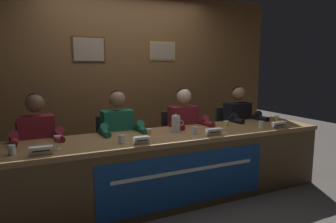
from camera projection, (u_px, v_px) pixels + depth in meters
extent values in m
plane|color=#4C4742|center=(168.00, 198.00, 3.47)|extent=(12.00, 12.00, 0.00)
cube|color=brown|center=(127.00, 79.00, 4.55)|extent=(5.02, 0.12, 2.60)
cube|color=#4C3319|center=(89.00, 49.00, 4.19)|extent=(0.45, 0.02, 0.35)
cube|color=gray|center=(89.00, 49.00, 4.18)|extent=(0.41, 0.01, 0.31)
cube|color=tan|center=(162.00, 51.00, 4.67)|extent=(0.43, 0.02, 0.29)
cube|color=gray|center=(163.00, 51.00, 4.66)|extent=(0.39, 0.01, 0.25)
cube|color=olive|center=(168.00, 136.00, 3.36)|extent=(3.82, 0.78, 0.05)
cube|color=brown|center=(184.00, 180.00, 3.08)|extent=(3.76, 0.04, 0.70)
cube|color=brown|center=(288.00, 149.00, 4.21)|extent=(0.08, 0.70, 0.70)
cube|color=#19478C|center=(188.00, 180.00, 3.08)|extent=(1.88, 0.01, 0.55)
cube|color=white|center=(188.00, 171.00, 3.06)|extent=(1.60, 0.00, 0.04)
cylinder|color=black|center=(41.00, 202.00, 3.34)|extent=(0.44, 0.44, 0.02)
cylinder|color=black|center=(40.00, 184.00, 3.31)|extent=(0.05, 0.05, 0.40)
cube|color=#232328|center=(39.00, 165.00, 3.27)|extent=(0.44, 0.44, 0.03)
cube|color=#232328|center=(36.00, 140.00, 3.42)|extent=(0.40, 0.05, 0.44)
cylinder|color=black|center=(31.00, 198.00, 2.95)|extent=(0.10, 0.10, 0.45)
cylinder|color=black|center=(52.00, 194.00, 3.04)|extent=(0.10, 0.10, 0.45)
cylinder|color=black|center=(28.00, 166.00, 3.04)|extent=(0.13, 0.34, 0.13)
cylinder|color=black|center=(50.00, 163.00, 3.13)|extent=(0.13, 0.34, 0.13)
cube|color=maroon|center=(37.00, 138.00, 3.20)|extent=(0.36, 0.20, 0.48)
sphere|color=brown|center=(35.00, 103.00, 3.13)|extent=(0.19, 0.19, 0.19)
sphere|color=black|center=(34.00, 101.00, 3.14)|extent=(0.17, 0.17, 0.17)
cylinder|color=maroon|center=(14.00, 140.00, 3.02)|extent=(0.09, 0.30, 0.25)
cylinder|color=maroon|center=(59.00, 136.00, 3.20)|extent=(0.09, 0.30, 0.25)
cylinder|color=maroon|center=(14.00, 142.00, 2.88)|extent=(0.07, 0.24, 0.07)
cylinder|color=maroon|center=(60.00, 137.00, 3.05)|extent=(0.07, 0.24, 0.07)
cube|color=white|center=(41.00, 151.00, 2.52)|extent=(0.19, 0.03, 0.08)
cube|color=white|center=(41.00, 150.00, 2.55)|extent=(0.19, 0.03, 0.08)
cube|color=black|center=(41.00, 151.00, 2.52)|extent=(0.14, 0.01, 0.01)
cylinder|color=white|center=(58.00, 149.00, 2.73)|extent=(0.06, 0.06, 0.00)
cylinder|color=white|center=(58.00, 146.00, 2.73)|extent=(0.01, 0.01, 0.05)
cone|color=white|center=(57.00, 139.00, 2.72)|extent=(0.06, 0.06, 0.06)
cylinder|color=#B21E2D|center=(57.00, 140.00, 2.72)|extent=(0.04, 0.04, 0.04)
cylinder|color=silver|center=(12.00, 150.00, 2.55)|extent=(0.06, 0.06, 0.08)
cylinder|color=silver|center=(12.00, 152.00, 2.55)|extent=(0.05, 0.05, 0.05)
cylinder|color=black|center=(118.00, 188.00, 3.71)|extent=(0.44, 0.44, 0.02)
cylinder|color=black|center=(118.00, 172.00, 3.68)|extent=(0.05, 0.05, 0.40)
cube|color=#232328|center=(118.00, 155.00, 3.65)|extent=(0.44, 0.44, 0.03)
cube|color=#232328|center=(113.00, 133.00, 3.80)|extent=(0.40, 0.05, 0.44)
cylinder|color=black|center=(118.00, 183.00, 3.33)|extent=(0.10, 0.10, 0.45)
cylinder|color=black|center=(135.00, 180.00, 3.41)|extent=(0.10, 0.10, 0.45)
cylinder|color=black|center=(114.00, 155.00, 3.42)|extent=(0.13, 0.34, 0.13)
cylinder|color=black|center=(131.00, 153.00, 3.51)|extent=(0.13, 0.34, 0.13)
cube|color=#196047|center=(118.00, 131.00, 3.58)|extent=(0.36, 0.20, 0.48)
sphere|color=#8E664C|center=(117.00, 99.00, 3.51)|extent=(0.19, 0.19, 0.19)
sphere|color=black|center=(117.00, 98.00, 3.52)|extent=(0.17, 0.17, 0.17)
cylinder|color=#196047|center=(102.00, 132.00, 3.40)|extent=(0.09, 0.30, 0.25)
cylinder|color=#196047|center=(137.00, 129.00, 3.58)|extent=(0.09, 0.30, 0.25)
cylinder|color=#196047|center=(105.00, 133.00, 3.25)|extent=(0.07, 0.24, 0.07)
cylinder|color=#196047|center=(142.00, 130.00, 3.43)|extent=(0.07, 0.24, 0.07)
cube|color=white|center=(142.00, 141.00, 2.88)|extent=(0.16, 0.03, 0.08)
cube|color=white|center=(141.00, 140.00, 2.91)|extent=(0.16, 0.03, 0.08)
cube|color=black|center=(142.00, 141.00, 2.88)|extent=(0.11, 0.01, 0.01)
cylinder|color=white|center=(149.00, 140.00, 3.04)|extent=(0.06, 0.06, 0.00)
cylinder|color=white|center=(149.00, 138.00, 3.04)|extent=(0.01, 0.01, 0.05)
cone|color=white|center=(149.00, 132.00, 3.03)|extent=(0.06, 0.06, 0.06)
cylinder|color=orange|center=(149.00, 132.00, 3.03)|extent=(0.04, 0.04, 0.04)
cylinder|color=silver|center=(121.00, 139.00, 2.93)|extent=(0.06, 0.06, 0.08)
cylinder|color=silver|center=(122.00, 141.00, 2.93)|extent=(0.05, 0.05, 0.05)
cylinder|color=black|center=(182.00, 177.00, 4.09)|extent=(0.44, 0.44, 0.02)
cylinder|color=black|center=(182.00, 162.00, 4.06)|extent=(0.05, 0.05, 0.40)
cube|color=#232328|center=(182.00, 147.00, 4.03)|extent=(0.44, 0.44, 0.03)
cube|color=#232328|center=(175.00, 127.00, 4.17)|extent=(0.40, 0.05, 0.44)
cylinder|color=black|center=(188.00, 171.00, 3.70)|extent=(0.10, 0.10, 0.45)
cylinder|color=black|center=(202.00, 169.00, 3.79)|extent=(0.10, 0.10, 0.45)
cylinder|color=black|center=(182.00, 146.00, 3.80)|extent=(0.13, 0.34, 0.13)
cylinder|color=black|center=(196.00, 144.00, 3.88)|extent=(0.13, 0.34, 0.13)
cube|color=maroon|center=(183.00, 124.00, 3.96)|extent=(0.36, 0.20, 0.48)
sphere|color=beige|center=(184.00, 96.00, 3.88)|extent=(0.19, 0.19, 0.19)
sphere|color=black|center=(183.00, 95.00, 3.90)|extent=(0.17, 0.17, 0.17)
cylinder|color=maroon|center=(172.00, 126.00, 3.77)|extent=(0.09, 0.30, 0.25)
cylinder|color=maroon|center=(201.00, 123.00, 3.95)|extent=(0.09, 0.30, 0.25)
cylinder|color=maroon|center=(178.00, 126.00, 3.63)|extent=(0.07, 0.24, 0.07)
cylinder|color=maroon|center=(208.00, 123.00, 3.81)|extent=(0.07, 0.24, 0.07)
cube|color=white|center=(215.00, 132.00, 3.26)|extent=(0.19, 0.03, 0.08)
cube|color=white|center=(213.00, 131.00, 3.29)|extent=(0.19, 0.03, 0.08)
cube|color=black|center=(215.00, 132.00, 3.25)|extent=(0.13, 0.01, 0.01)
cylinder|color=white|center=(226.00, 131.00, 3.46)|extent=(0.06, 0.06, 0.00)
cylinder|color=white|center=(226.00, 129.00, 3.46)|extent=(0.01, 0.01, 0.05)
cone|color=white|center=(226.00, 124.00, 3.45)|extent=(0.06, 0.06, 0.06)
cylinder|color=yellow|center=(226.00, 124.00, 3.45)|extent=(0.04, 0.04, 0.04)
cylinder|color=silver|center=(195.00, 131.00, 3.32)|extent=(0.06, 0.06, 0.08)
cylinder|color=silver|center=(195.00, 132.00, 3.32)|extent=(0.05, 0.05, 0.05)
cylinder|color=black|center=(234.00, 168.00, 4.47)|extent=(0.44, 0.44, 0.02)
cylinder|color=black|center=(235.00, 154.00, 4.44)|extent=(0.05, 0.05, 0.40)
cube|color=#232328|center=(235.00, 140.00, 4.40)|extent=(0.44, 0.44, 0.03)
cube|color=#232328|center=(227.00, 122.00, 4.55)|extent=(0.40, 0.05, 0.44)
cylinder|color=black|center=(245.00, 161.00, 4.08)|extent=(0.10, 0.10, 0.45)
cylinder|color=black|center=(256.00, 159.00, 4.17)|extent=(0.10, 0.10, 0.45)
cylinder|color=black|center=(239.00, 139.00, 4.17)|extent=(0.13, 0.34, 0.13)
cylinder|color=black|center=(250.00, 138.00, 4.26)|extent=(0.13, 0.34, 0.13)
cube|color=black|center=(237.00, 119.00, 4.33)|extent=(0.36, 0.20, 0.48)
sphere|color=#8E664C|center=(239.00, 93.00, 4.26)|extent=(0.19, 0.19, 0.19)
sphere|color=black|center=(238.00, 92.00, 4.27)|extent=(0.17, 0.17, 0.17)
cylinder|color=black|center=(229.00, 120.00, 4.15)|extent=(0.09, 0.30, 0.25)
cylinder|color=black|center=(253.00, 118.00, 4.33)|extent=(0.09, 0.30, 0.25)
cylinder|color=black|center=(237.00, 121.00, 4.01)|extent=(0.07, 0.24, 0.07)
cylinder|color=black|center=(261.00, 118.00, 4.19)|extent=(0.07, 0.24, 0.07)
cube|color=white|center=(280.00, 125.00, 3.66)|extent=(0.20, 0.03, 0.08)
cube|color=white|center=(278.00, 124.00, 3.69)|extent=(0.20, 0.03, 0.08)
cube|color=black|center=(280.00, 125.00, 3.65)|extent=(0.14, 0.01, 0.01)
cylinder|color=white|center=(277.00, 125.00, 3.82)|extent=(0.06, 0.06, 0.00)
cylinder|color=white|center=(277.00, 123.00, 3.82)|extent=(0.01, 0.01, 0.05)
cone|color=white|center=(277.00, 118.00, 3.81)|extent=(0.06, 0.06, 0.06)
cylinder|color=orange|center=(277.00, 119.00, 3.81)|extent=(0.04, 0.04, 0.04)
cylinder|color=silver|center=(261.00, 124.00, 3.67)|extent=(0.06, 0.06, 0.08)
cylinder|color=silver|center=(261.00, 126.00, 3.68)|extent=(0.05, 0.05, 0.05)
cylinder|color=silver|center=(176.00, 124.00, 3.43)|extent=(0.10, 0.10, 0.18)
cylinder|color=silver|center=(176.00, 116.00, 3.42)|extent=(0.09, 0.09, 0.01)
sphere|color=silver|center=(176.00, 115.00, 3.42)|extent=(0.02, 0.02, 0.02)
torus|color=silver|center=(181.00, 123.00, 3.46)|extent=(0.07, 0.01, 0.07)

